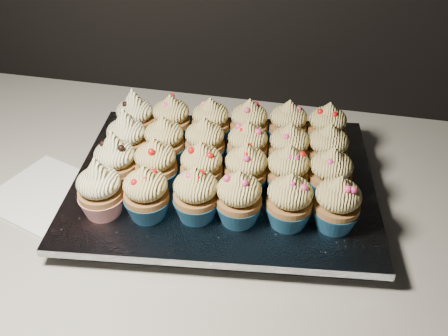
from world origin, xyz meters
name	(u,v)px	position (x,y,z in m)	size (l,w,h in m)	color
worktop	(215,199)	(0.00, 1.70, 0.88)	(2.44, 0.64, 0.04)	beige
napkin	(45,193)	(-0.26, 1.63, 0.90)	(0.15, 0.15, 0.00)	white
baking_tray	(224,188)	(0.02, 1.69, 0.91)	(0.42, 0.32, 0.02)	black
foil_lining	(224,179)	(0.02, 1.69, 0.93)	(0.45, 0.35, 0.01)	silver
cupcake_0	(100,190)	(-0.13, 1.58, 0.97)	(0.06, 0.06, 0.10)	red
cupcake_1	(146,194)	(-0.07, 1.59, 0.97)	(0.06, 0.06, 0.08)	navy
cupcake_2	(196,195)	(0.00, 1.60, 0.97)	(0.06, 0.06, 0.08)	navy
cupcake_3	(239,198)	(0.06, 1.60, 0.97)	(0.06, 0.06, 0.08)	navy
cupcake_4	(289,201)	(0.12, 1.61, 0.97)	(0.06, 0.06, 0.08)	navy
cupcake_5	(337,204)	(0.18, 1.62, 0.97)	(0.06, 0.06, 0.08)	navy
cupcake_6	(116,162)	(-0.14, 1.64, 0.97)	(0.06, 0.06, 0.10)	red
cupcake_7	(156,165)	(-0.08, 1.65, 0.97)	(0.06, 0.06, 0.08)	navy
cupcake_8	(202,168)	(-0.01, 1.66, 0.97)	(0.06, 0.06, 0.08)	navy
cupcake_9	(246,170)	(0.05, 1.67, 0.97)	(0.06, 0.06, 0.08)	navy
cupcake_10	(288,171)	(0.11, 1.68, 0.97)	(0.06, 0.06, 0.08)	navy
cupcake_11	(330,174)	(0.17, 1.68, 0.97)	(0.06, 0.06, 0.08)	navy
cupcake_12	(127,139)	(-0.14, 1.70, 0.97)	(0.06, 0.06, 0.10)	red
cupcake_13	(164,142)	(-0.08, 1.71, 0.97)	(0.06, 0.06, 0.08)	navy
cupcake_14	(205,143)	(-0.02, 1.72, 0.97)	(0.06, 0.06, 0.08)	navy
cupcake_15	(247,146)	(0.04, 1.73, 0.97)	(0.06, 0.06, 0.08)	navy
cupcake_16	(289,149)	(0.11, 1.73, 0.97)	(0.06, 0.06, 0.08)	navy
cupcake_17	(328,149)	(0.17, 1.75, 0.97)	(0.06, 0.06, 0.08)	navy
cupcake_18	(135,118)	(-0.15, 1.77, 0.97)	(0.06, 0.06, 0.10)	red
cupcake_19	(171,119)	(-0.09, 1.78, 0.97)	(0.06, 0.06, 0.08)	navy
cupcake_20	(211,123)	(-0.03, 1.78, 0.97)	(0.06, 0.06, 0.08)	navy
cupcake_21	(249,124)	(0.04, 1.79, 0.97)	(0.06, 0.06, 0.08)	navy
cupcake_22	(288,125)	(0.10, 1.80, 0.97)	(0.06, 0.06, 0.08)	navy
cupcake_23	(327,128)	(0.16, 1.81, 0.97)	(0.06, 0.06, 0.08)	navy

